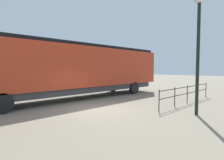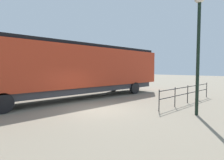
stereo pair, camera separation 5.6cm
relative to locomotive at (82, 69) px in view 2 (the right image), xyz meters
name	(u,v)px [view 2 (the right image)]	position (x,y,z in m)	size (l,w,h in m)	color
ground_plane	(96,109)	(4.05, -2.01, -2.37)	(120.00, 120.00, 0.00)	gray
locomotive	(82,69)	(0.00, 0.00, 0.00)	(3.13, 17.24, 4.24)	red
lamp_post	(199,29)	(8.65, 0.82, 1.98)	(0.53, 0.53, 6.11)	black
platform_fence	(188,92)	(6.92, 3.77, -1.59)	(0.05, 7.41, 1.22)	black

